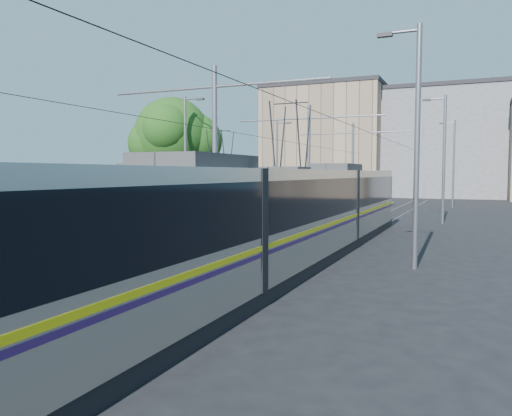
% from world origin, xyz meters
% --- Properties ---
extents(ground, '(160.00, 160.00, 0.00)m').
position_xyz_m(ground, '(0.00, 0.00, 0.00)').
color(ground, black).
rests_on(ground, ground).
extents(platform, '(4.00, 50.00, 0.30)m').
position_xyz_m(platform, '(0.00, 17.00, 0.15)').
color(platform, gray).
rests_on(platform, ground).
extents(tactile_strip_left, '(0.70, 50.00, 0.01)m').
position_xyz_m(tactile_strip_left, '(-1.45, 17.00, 0.30)').
color(tactile_strip_left, gray).
rests_on(tactile_strip_left, platform).
extents(tactile_strip_right, '(0.70, 50.00, 0.01)m').
position_xyz_m(tactile_strip_right, '(1.45, 17.00, 0.30)').
color(tactile_strip_right, gray).
rests_on(tactile_strip_right, platform).
extents(rails, '(8.71, 70.00, 0.03)m').
position_xyz_m(rails, '(0.00, 17.00, 0.02)').
color(rails, gray).
rests_on(rails, ground).
extents(tram_left, '(2.43, 31.37, 5.50)m').
position_xyz_m(tram_left, '(-3.60, 15.32, 1.71)').
color(tram_left, black).
rests_on(tram_left, ground).
extents(tram_right, '(2.43, 30.62, 5.50)m').
position_xyz_m(tram_right, '(3.60, 6.60, 1.86)').
color(tram_right, black).
rests_on(tram_right, ground).
extents(catenary, '(9.20, 70.00, 7.00)m').
position_xyz_m(catenary, '(0.00, 14.15, 4.52)').
color(catenary, slate).
rests_on(catenary, platform).
extents(street_lamps, '(15.18, 38.22, 8.00)m').
position_xyz_m(street_lamps, '(-0.00, 21.00, 4.18)').
color(street_lamps, slate).
rests_on(street_lamps, ground).
extents(shelter, '(0.94, 1.17, 2.25)m').
position_xyz_m(shelter, '(0.65, 14.79, 1.48)').
color(shelter, black).
rests_on(shelter, platform).
extents(tree, '(5.73, 5.30, 8.33)m').
position_xyz_m(tree, '(-9.34, 20.12, 5.63)').
color(tree, '#382314').
rests_on(tree, ground).
extents(building_left, '(16.32, 12.24, 15.27)m').
position_xyz_m(building_left, '(-10.00, 60.00, 7.65)').
color(building_left, '#9E866B').
rests_on(building_left, ground).
extents(building_centre, '(18.36, 14.28, 14.50)m').
position_xyz_m(building_centre, '(6.00, 64.00, 7.26)').
color(building_centre, gray).
rests_on(building_centre, ground).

